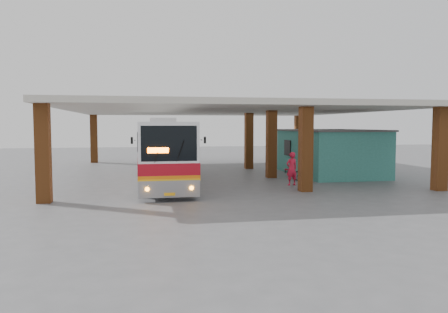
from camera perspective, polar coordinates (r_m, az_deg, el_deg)
ground at (r=24.94m, az=1.57°, el=-3.73°), size 90.00×90.00×0.00m
brick_columns at (r=29.93m, az=2.20°, el=1.76°), size 20.10×21.60×4.35m
canopy_roof at (r=31.20m, az=-0.08°, el=6.13°), size 21.00×23.00×0.30m
shop_building at (r=30.96m, az=13.63°, el=0.59°), size 5.20×8.20×3.11m
coach_bus at (r=25.64m, az=-8.13°, el=0.67°), size 2.80×13.05×3.79m
motorcycle at (r=27.18m, az=10.86°, el=-2.18°), size 1.86×1.15×0.93m
pedestrian at (r=25.01m, az=8.83°, el=-1.58°), size 0.78×0.61×1.89m
red_chair at (r=31.51m, az=8.53°, el=-1.40°), size 0.55×0.55×0.87m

